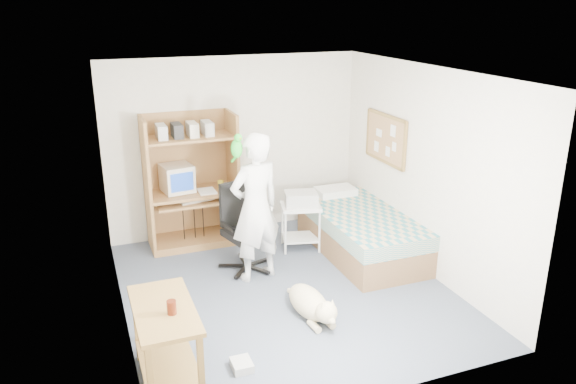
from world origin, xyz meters
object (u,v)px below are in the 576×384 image
(office_chair, at_px, (244,239))
(side_desk, at_px, (166,334))
(printer_cart, at_px, (301,220))
(computer_hutch, at_px, (191,186))
(person, at_px, (255,208))
(dog, at_px, (311,304))
(bed, at_px, (360,232))

(office_chair, bearing_deg, side_desk, -138.52)
(office_chair, distance_m, printer_cart, 0.93)
(computer_hutch, height_order, printer_cart, computer_hutch)
(computer_hutch, xyz_separation_m, person, (0.49, -1.31, 0.08))
(side_desk, bearing_deg, computer_hutch, 73.86)
(side_desk, xyz_separation_m, office_chair, (1.27, 1.94, -0.11))
(computer_hutch, height_order, office_chair, computer_hutch)
(side_desk, height_order, printer_cart, side_desk)
(side_desk, distance_m, dog, 1.72)
(person, xyz_separation_m, printer_cart, (0.82, 0.59, -0.49))
(office_chair, relative_size, printer_cart, 1.74)
(office_chair, distance_m, dog, 1.45)
(person, bearing_deg, office_chair, -93.15)
(office_chair, xyz_separation_m, person, (0.07, -0.31, 0.51))
(office_chair, bearing_deg, person, -93.15)
(person, bearing_deg, computer_hutch, -84.63)
(dog, height_order, printer_cart, printer_cart)
(office_chair, bearing_deg, printer_cart, 2.38)
(bed, height_order, dog, bed)
(printer_cart, bearing_deg, side_desk, -119.94)
(printer_cart, bearing_deg, office_chair, -148.17)
(bed, relative_size, dog, 2.04)
(bed, height_order, office_chair, office_chair)
(bed, height_order, side_desk, side_desk)
(computer_hutch, bearing_deg, dog, -72.76)
(dog, bearing_deg, computer_hutch, 101.42)
(dog, distance_m, printer_cart, 1.78)
(computer_hutch, bearing_deg, person, -69.44)
(bed, distance_m, printer_cart, 0.81)
(side_desk, height_order, person, person)
(bed, xyz_separation_m, office_chair, (-1.58, 0.12, 0.10))
(side_desk, relative_size, office_chair, 0.92)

